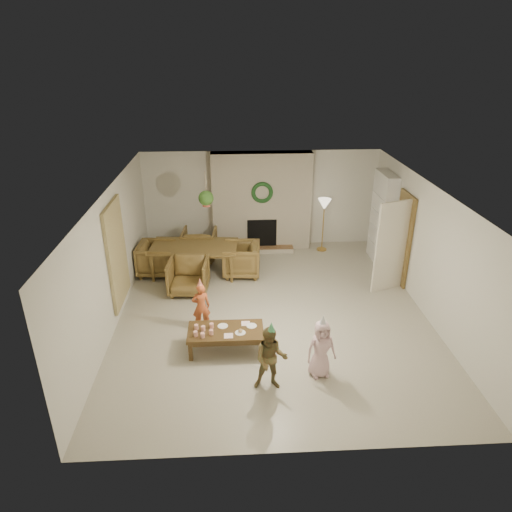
{
  "coord_description": "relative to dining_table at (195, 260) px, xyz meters",
  "views": [
    {
      "loc": [
        -0.75,
        -7.8,
        4.81
      ],
      "look_at": [
        -0.3,
        0.4,
        1.05
      ],
      "focal_mm": 31.96,
      "sensor_mm": 36.0,
      "label": 1
    }
  ],
  "objects": [
    {
      "name": "floor_lamp_post",
      "position": [
        3.21,
        1.22,
        0.3
      ],
      "size": [
        0.03,
        0.03,
        1.24
      ],
      "primitive_type": "cylinder",
      "color": "gold",
      "rests_on": "floor"
    },
    {
      "name": "party_hat_red",
      "position": [
        0.28,
        -2.28,
        0.62
      ],
      "size": [
        0.15,
        0.15,
        0.18
      ],
      "primitive_type": "cone",
      "rotation": [
        0.0,
        0.0,
        -0.18
      ],
      "color": "gold",
      "rests_on": "child_red"
    },
    {
      "name": "floor_lamp_shade",
      "position": [
        3.21,
        1.22,
        0.9
      ],
      "size": [
        0.33,
        0.33,
        0.28
      ],
      "primitive_type": "cone",
      "rotation": [
        3.14,
        0.0,
        0.0
      ],
      "color": "beige",
      "rests_on": "floor_lamp_post"
    },
    {
      "name": "coffee_leg_bl",
      "position": [
        0.15,
        -2.72,
        -0.18
      ],
      "size": [
        0.07,
        0.07,
        0.34
      ],
      "primitive_type": "cube",
      "rotation": [
        0.0,
        0.0,
        -0.0
      ],
      "color": "#4A3418",
      "rests_on": "floor"
    },
    {
      "name": "floor_lamp_base",
      "position": [
        3.21,
        1.22,
        -0.33
      ],
      "size": [
        0.26,
        0.26,
        0.03
      ],
      "primitive_type": "cylinder",
      "color": "gold",
      "rests_on": "floor"
    },
    {
      "name": "bookshelf_shelf_a",
      "position": [
        4.47,
        0.52,
        0.1
      ],
      "size": [
        0.3,
        0.92,
        0.03
      ],
      "primitive_type": "cube",
      "color": "white",
      "rests_on": "bookshelf_carcass"
    },
    {
      "name": "plate_b",
      "position": [
        0.99,
        -3.08,
        0.06
      ],
      "size": [
        0.18,
        0.18,
        0.01
      ],
      "primitive_type": "cylinder",
      "rotation": [
        0.0,
        0.0,
        -0.0
      ],
      "color": "white",
      "rests_on": "coffee_table_top"
    },
    {
      "name": "party_hat_plaid",
      "position": [
        1.43,
        -4.0,
        0.76
      ],
      "size": [
        0.17,
        0.17,
        0.17
      ],
      "primitive_type": "cone",
      "rotation": [
        0.0,
        0.0,
        -0.43
      ],
      "color": "#4AAD6B",
      "rests_on": "child_plaid"
    },
    {
      "name": "dining_chair_left",
      "position": [
        -0.86,
        0.07,
        0.04
      ],
      "size": [
        0.9,
        0.88,
        0.76
      ],
      "primitive_type": "imported",
      "rotation": [
        0.0,
        0.0,
        1.49
      ],
      "color": "brown",
      "rests_on": "floor"
    },
    {
      "name": "fireplace_wreath",
      "position": [
        1.65,
        1.29,
        1.2
      ],
      "size": [
        0.54,
        0.1,
        0.54
      ],
      "primitive_type": "torus",
      "rotation": [
        1.57,
        0.0,
        0.0
      ],
      "color": "#19441E",
      "rests_on": "fireplace_mass"
    },
    {
      "name": "napkin_left",
      "position": [
        0.79,
        -3.17,
        0.06
      ],
      "size": [
        0.15,
        0.15,
        0.01
      ],
      "primitive_type": "cube",
      "rotation": [
        0.0,
        0.0,
        -0.0
      ],
      "color": "#F7B6BF",
      "rests_on": "coffee_table_top"
    },
    {
      "name": "napkin_right",
      "position": [
        1.09,
        -2.8,
        0.06
      ],
      "size": [
        0.15,
        0.15,
        0.01
      ],
      "primitive_type": "cube",
      "rotation": [
        0.0,
        0.0,
        -0.0
      ],
      "color": "#F7B6BF",
      "rests_on": "coffee_table_top"
    },
    {
      "name": "hanging_plant_cord",
      "position": [
        0.35,
        -0.28,
        1.8
      ],
      "size": [
        0.01,
        0.01,
        0.7
      ],
      "primitive_type": "cylinder",
      "color": "tan",
      "rests_on": "ceiling"
    },
    {
      "name": "coffee_leg_fr",
      "position": [
        1.33,
        -3.25,
        -0.18
      ],
      "size": [
        0.07,
        0.07,
        0.34
      ],
      "primitive_type": "cube",
      "rotation": [
        0.0,
        0.0,
        -0.0
      ],
      "color": "#4A3418",
      "rests_on": "floor"
    },
    {
      "name": "fireplace_firebox",
      "position": [
        1.65,
        1.34,
        0.1
      ],
      "size": [
        0.75,
        0.12,
        0.75
      ],
      "primitive_type": "cube",
      "color": "black",
      "rests_on": "floor"
    },
    {
      "name": "food_scoop",
      "position": [
        0.99,
        -3.08,
        0.1
      ],
      "size": [
        0.07,
        0.07,
        0.07
      ],
      "primitive_type": "sphere",
      "rotation": [
        0.0,
        0.0,
        -0.0
      ],
      "color": "tan",
      "rests_on": "plate_b"
    },
    {
      "name": "curtain_panel",
      "position": [
        -1.31,
        -1.58,
        0.9
      ],
      "size": [
        0.06,
        1.2,
        2.0
      ],
      "primitive_type": "cube",
      "color": "#BDB786",
      "rests_on": "wall_left"
    },
    {
      "name": "plate_a",
      "position": [
        0.69,
        -2.86,
        0.06
      ],
      "size": [
        0.18,
        0.18,
        0.01
      ],
      "primitive_type": "cylinder",
      "rotation": [
        0.0,
        0.0,
        -0.0
      ],
      "color": "white",
      "rests_on": "coffee_table_top"
    },
    {
      "name": "coffee_table_top",
      "position": [
        0.74,
        -2.98,
        0.03
      ],
      "size": [
        1.3,
        0.65,
        0.06
      ],
      "primitive_type": "cube",
      "rotation": [
        0.0,
        0.0,
        -0.0
      ],
      "color": "#4A3418",
      "rests_on": "floor"
    },
    {
      "name": "child_plaid",
      "position": [
        1.43,
        -4.0,
        0.19
      ],
      "size": [
        0.55,
        0.45,
        1.07
      ],
      "primitive_type": "imported",
      "rotation": [
        0.0,
        0.0,
        -0.09
      ],
      "color": "brown",
      "rests_on": "floor"
    },
    {
      "name": "door_leaf",
      "position": [
        4.23,
        -0.96,
        0.65
      ],
      "size": [
        0.77,
        0.32,
        2.0
      ],
      "primitive_type": "cube",
      "rotation": [
        0.0,
        0.0,
        -1.22
      ],
      "color": "beige",
      "rests_on": "floor"
    },
    {
      "name": "floor",
      "position": [
        1.65,
        -1.78,
        -0.35
      ],
      "size": [
        7.0,
        7.0,
        0.0
      ],
      "primitive_type": "plane",
      "color": "#B7B29E",
      "rests_on": "ground"
    },
    {
      "name": "cup_a",
      "position": [
        0.24,
        -3.13,
        0.1
      ],
      "size": [
        0.07,
        0.07,
        0.09
      ],
      "primitive_type": "cylinder",
      "rotation": [
        0.0,
        0.0,
        -0.0
      ],
      "color": "white",
      "rests_on": "coffee_table_top"
    },
    {
      "name": "cup_b",
      "position": [
        0.24,
        -2.93,
        0.1
      ],
      "size": [
        0.07,
        0.07,
        0.09
      ],
      "primitive_type": "cylinder",
      "rotation": [
        0.0,
        0.0,
        -0.0
      ],
      "color": "white",
      "rests_on": "coffee_table_top"
    },
    {
      "name": "fireplace_hearth",
      "position": [
        1.65,
        1.17,
        -0.29
      ],
      "size": [
        1.6,
        0.3,
        0.12
      ],
      "primitive_type": "cube",
      "color": "brown",
      "rests_on": "floor"
    },
    {
      "name": "bookshelf_shelf_d",
      "position": [
        4.47,
        0.52,
        1.3
      ],
      "size": [
        0.3,
        0.92,
        0.03
      ],
      "primitive_type": "cube",
      "color": "white",
      "rests_on": "bookshelf_carcass"
    },
    {
      "name": "books_row_mid",
      "position": [
        4.45,
        0.57,
        0.64
      ],
      "size": [
        0.2,
        0.44,
        0.24
      ],
      "primitive_type": "cube",
      "color": "#286495",
      "rests_on": "bookshelf_shelf_b"
    },
    {
      "name": "plate_c",
      "position": [
        1.19,
        -2.88,
        0.06
      ],
      "size": [
        0.18,
        0.18,
        0.01
      ],
      "primitive_type": "cylinder",
      "rotation": [
        0.0,
        0.0,
        -0.0
      ],
      "color": "white",
      "rests_on": "coffee_table_top"
    },
    {
      "name": "books_row_upper",
      "position": [
        4.45,
        0.42,
        1.03
      ],
      "size": [
        0.2,
        0.36,
        0.22
      ],
      "primitive_type": "cube",
      "color": "#AD7F25",
      "rests_on": "bookshelf_shelf_c"
    },
    {
      "name": "wall_right",
      "position": [
        4.65,
        -1.78,
        0.9
      ],
      "size": [
        0.0,
        7.0,
        7.0
      ],
      "primitive_type": "plane",
      "rotation": [
        1.57,
        0.0,
        -1.57
      ],
      "color": "silver",
      "rests_on": "floor"
    },
    {
      "name": "wall_left",
      "position": [
        -1.35,
        -1.78,
        0.9
      ],
      "size": [
        0.0,
        7.0,
        7.0
      ],
      "primitive_type": "plane",
      "rotation": [
        1.57,
        0.0,
        1.57
      ],
      "color": "silver",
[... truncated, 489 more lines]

